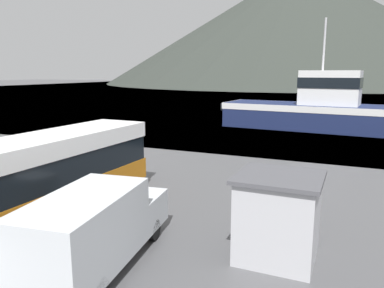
{
  "coord_description": "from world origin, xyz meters",
  "views": [
    {
      "loc": [
        8.47,
        -3.2,
        5.53
      ],
      "look_at": [
        1.2,
        13.45,
        2.0
      ],
      "focal_mm": 35.0,
      "sensor_mm": 36.0,
      "label": 1
    }
  ],
  "objects_px": {
    "fishing_boat": "(315,108)",
    "small_boat": "(231,109)",
    "tour_bus": "(35,175)",
    "delivery_van": "(96,227)",
    "dock_kiosk": "(278,216)"
  },
  "relations": [
    {
      "from": "fishing_boat",
      "to": "dock_kiosk",
      "type": "distance_m",
      "value": 27.34
    },
    {
      "from": "tour_bus",
      "to": "small_boat",
      "type": "xyz_separation_m",
      "value": [
        -5.08,
        39.52,
        -1.33
      ]
    },
    {
      "from": "delivery_van",
      "to": "small_boat",
      "type": "relative_size",
      "value": 0.84
    },
    {
      "from": "dock_kiosk",
      "to": "small_boat",
      "type": "height_order",
      "value": "dock_kiosk"
    },
    {
      "from": "tour_bus",
      "to": "fishing_boat",
      "type": "bearing_deg",
      "value": 77.64
    },
    {
      "from": "fishing_boat",
      "to": "tour_bus",
      "type": "bearing_deg",
      "value": 170.58
    },
    {
      "from": "fishing_boat",
      "to": "small_boat",
      "type": "bearing_deg",
      "value": 51.37
    },
    {
      "from": "delivery_van",
      "to": "small_boat",
      "type": "distance_m",
      "value": 42.5
    },
    {
      "from": "dock_kiosk",
      "to": "small_boat",
      "type": "relative_size",
      "value": 0.35
    },
    {
      "from": "tour_bus",
      "to": "dock_kiosk",
      "type": "height_order",
      "value": "tour_bus"
    },
    {
      "from": "tour_bus",
      "to": "small_boat",
      "type": "height_order",
      "value": "tour_bus"
    },
    {
      "from": "small_boat",
      "to": "delivery_van",
      "type": "bearing_deg",
      "value": 76.48
    },
    {
      "from": "delivery_van",
      "to": "small_boat",
      "type": "bearing_deg",
      "value": 94.63
    },
    {
      "from": "tour_bus",
      "to": "delivery_van",
      "type": "bearing_deg",
      "value": -22.96
    },
    {
      "from": "tour_bus",
      "to": "dock_kiosk",
      "type": "xyz_separation_m",
      "value": [
        8.76,
        0.75,
        -0.48
      ]
    }
  ]
}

